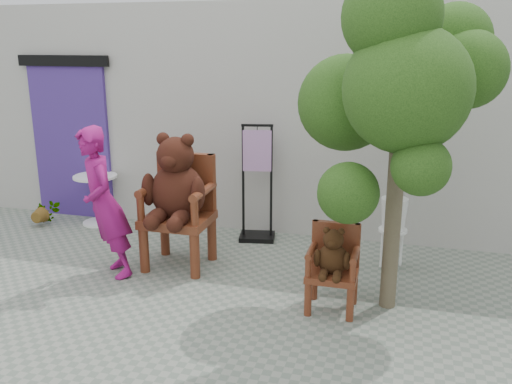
% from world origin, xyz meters
% --- Properties ---
extents(ground_plane, '(60.00, 60.00, 0.00)m').
position_xyz_m(ground_plane, '(0.00, 0.00, 0.00)').
color(ground_plane, gray).
rests_on(ground_plane, ground).
extents(back_wall, '(9.00, 1.00, 3.00)m').
position_xyz_m(back_wall, '(0.00, 3.10, 1.50)').
color(back_wall, '#AEABA3').
rests_on(back_wall, ground).
extents(doorway, '(1.40, 0.11, 2.33)m').
position_xyz_m(doorway, '(-3.00, 2.58, 1.16)').
color(doorway, '#43297C').
rests_on(doorway, ground).
extents(chair_big, '(0.73, 0.81, 1.55)m').
position_xyz_m(chair_big, '(-0.77, 1.23, 0.88)').
color(chair_big, '#502111').
rests_on(chair_big, ground).
extents(chair_small, '(0.47, 0.45, 0.84)m').
position_xyz_m(chair_small, '(1.06, 0.64, 0.50)').
color(chair_small, '#502111').
rests_on(chair_small, ground).
extents(person, '(0.71, 0.71, 1.67)m').
position_xyz_m(person, '(-1.40, 0.73, 0.83)').
color(person, '#921264').
rests_on(person, ground).
extents(cafe_table, '(0.60, 0.60, 0.70)m').
position_xyz_m(cafe_table, '(-2.49, 2.30, 0.44)').
color(cafe_table, white).
rests_on(cafe_table, ground).
extents(display_stand, '(0.50, 0.42, 1.51)m').
position_xyz_m(display_stand, '(-0.14, 2.29, 0.58)').
color(display_stand, black).
rests_on(display_stand, ground).
extents(stool_bucket, '(0.32, 0.32, 1.45)m').
position_xyz_m(stool_bucket, '(1.58, 1.84, 0.64)').
color(stool_bucket, white).
rests_on(stool_bucket, ground).
extents(tree, '(1.88, 1.73, 3.10)m').
position_xyz_m(tree, '(1.57, 0.79, 2.13)').
color(tree, '#483E2B').
rests_on(tree, ground).
extents(potted_plant, '(0.36, 0.31, 0.38)m').
position_xyz_m(potted_plant, '(-3.19, 2.06, 0.19)').
color(potted_plant, '#18370F').
rests_on(potted_plant, ground).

